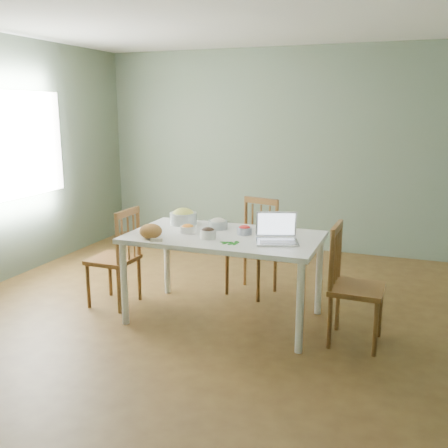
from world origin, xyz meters
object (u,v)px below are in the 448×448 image
at_px(bread_boule, 151,231).
at_px(bowl_squash, 183,216).
at_px(chair_left, 113,257).
at_px(chair_right, 357,286).
at_px(dining_table, 224,277).
at_px(laptop, 277,229).
at_px(chair_far, 251,248).

distance_m(bread_boule, bowl_squash, 0.61).
xyz_separation_m(chair_left, chair_right, (2.34, -0.04, 0.01)).
height_order(dining_table, laptop, laptop).
relative_size(chair_left, laptop, 2.78).
height_order(chair_left, chair_right, chair_right).
xyz_separation_m(chair_left, laptop, (1.66, -0.06, 0.44)).
distance_m(bread_boule, laptop, 1.10).
bearing_deg(bowl_squash, bread_boule, -92.80).
bearing_deg(laptop, dining_table, 150.18).
bearing_deg(bowl_squash, chair_far, 39.59).
relative_size(bread_boule, bowl_squash, 0.75).
relative_size(chair_left, bowl_squash, 3.70).
bearing_deg(bread_boule, bowl_squash, 87.20).
height_order(chair_left, bowl_squash, chair_left).
relative_size(bowl_squash, laptop, 0.75).
relative_size(bread_boule, laptop, 0.57).
bearing_deg(bread_boule, laptop, 12.66).
relative_size(chair_left, chair_right, 0.98).
height_order(chair_left, laptop, laptop).
height_order(dining_table, bread_boule, bread_boule).
bearing_deg(chair_far, chair_left, -133.42).
bearing_deg(dining_table, chair_left, -177.84).
distance_m(chair_far, chair_left, 1.41).
xyz_separation_m(chair_far, laptop, (0.48, -0.83, 0.43)).
bearing_deg(laptop, chair_far, 101.49).
bearing_deg(bowl_squash, chair_left, -153.62).
xyz_separation_m(chair_far, bowl_squash, (-0.56, -0.46, 0.38)).
bearing_deg(chair_left, bread_boule, 64.57).
height_order(chair_far, laptop, laptop).
distance_m(chair_left, bread_boule, 0.76).
xyz_separation_m(chair_far, chair_right, (1.16, -0.80, 0.00)).
relative_size(chair_far, bread_boule, 4.99).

